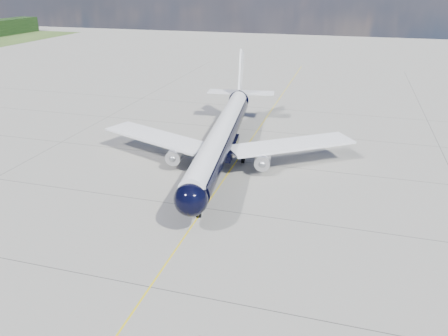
# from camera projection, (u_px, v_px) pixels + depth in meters

# --- Properties ---
(ground) EXTENTS (320.00, 320.00, 0.00)m
(ground) POSITION_uv_depth(u_px,v_px,m) (244.00, 150.00, 69.12)
(ground) COLOR gray
(ground) RESTS_ON ground
(taxiway_centerline) EXTENTS (0.16, 160.00, 0.01)m
(taxiway_centerline) POSITION_uv_depth(u_px,v_px,m) (236.00, 161.00, 64.71)
(taxiway_centerline) COLOR #DCC00B
(taxiway_centerline) RESTS_ON ground
(main_airliner) EXTENTS (38.08, 46.64, 13.48)m
(main_airliner) POSITION_uv_depth(u_px,v_px,m) (223.00, 134.00, 63.24)
(main_airliner) COLOR black
(main_airliner) RESTS_ON ground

